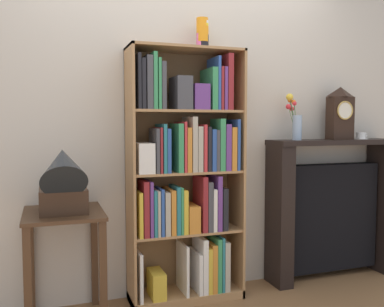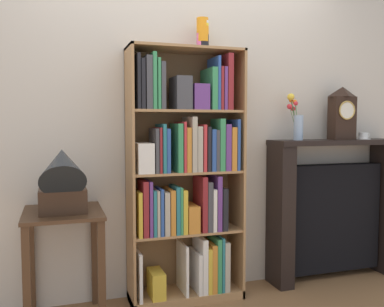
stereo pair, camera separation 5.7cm
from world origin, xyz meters
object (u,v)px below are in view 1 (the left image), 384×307
(bookshelf, at_px, (186,180))
(gramophone, at_px, (63,179))
(fireplace_mantel, at_px, (331,210))
(teacup_with_saucer, at_px, (361,136))
(cup_stack, at_px, (203,34))
(side_table_left, at_px, (64,241))
(flower_vase, at_px, (295,120))
(mantel_clock, at_px, (340,113))

(bookshelf, bearing_deg, gramophone, -168.35)
(bookshelf, height_order, fireplace_mantel, bookshelf)
(bookshelf, relative_size, teacup_with_saucer, 14.38)
(cup_stack, relative_size, teacup_with_saucer, 1.82)
(bookshelf, xyz_separation_m, side_table_left, (-0.84, -0.11, -0.33))
(flower_vase, bearing_deg, gramophone, -173.34)
(flower_vase, bearing_deg, mantel_clock, -1.93)
(teacup_with_saucer, bearing_deg, mantel_clock, -179.36)
(mantel_clock, distance_m, flower_vase, 0.42)
(gramophone, bearing_deg, side_table_left, 90.00)
(side_table_left, relative_size, fireplace_mantel, 0.63)
(teacup_with_saucer, bearing_deg, bookshelf, -179.28)
(mantel_clock, height_order, flower_vase, mantel_clock)
(teacup_with_saucer, bearing_deg, fireplace_mantel, 174.81)
(gramophone, height_order, fireplace_mantel, gramophone)
(gramophone, bearing_deg, teacup_with_saucer, 4.64)
(cup_stack, height_order, flower_vase, cup_stack)
(gramophone, bearing_deg, cup_stack, 12.66)
(gramophone, height_order, mantel_clock, mantel_clock)
(gramophone, distance_m, flower_vase, 1.80)
(cup_stack, height_order, gramophone, cup_stack)
(bookshelf, height_order, teacup_with_saucer, bookshelf)
(cup_stack, xyz_separation_m, fireplace_mantel, (1.14, -0.00, -1.35))
(bookshelf, distance_m, fireplace_mantel, 1.32)
(side_table_left, height_order, mantel_clock, mantel_clock)
(bookshelf, relative_size, mantel_clock, 4.22)
(flower_vase, bearing_deg, fireplace_mantel, 1.92)
(mantel_clock, bearing_deg, gramophone, -174.97)
(gramophone, bearing_deg, mantel_clock, 5.03)
(gramophone, bearing_deg, flower_vase, 6.66)
(bookshelf, bearing_deg, side_table_left, -172.51)
(teacup_with_saucer, bearing_deg, side_table_left, -176.87)
(bookshelf, distance_m, teacup_with_saucer, 1.57)
(gramophone, xyz_separation_m, fireplace_mantel, (2.12, 0.22, -0.37))
(mantel_clock, relative_size, teacup_with_saucer, 3.40)
(bookshelf, distance_m, gramophone, 0.86)
(bookshelf, bearing_deg, teacup_with_saucer, 0.72)
(side_table_left, bearing_deg, fireplace_mantel, 4.16)
(bookshelf, xyz_separation_m, cup_stack, (0.14, 0.05, 1.04))
(fireplace_mantel, bearing_deg, mantel_clock, -29.71)
(cup_stack, distance_m, mantel_clock, 1.31)
(cup_stack, distance_m, teacup_with_saucer, 1.59)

